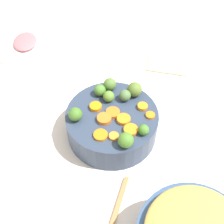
# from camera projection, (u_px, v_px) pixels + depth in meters

# --- Properties ---
(tabletop) EXTENTS (2.40, 2.40, 0.02)m
(tabletop) POSITION_uv_depth(u_px,v_px,m) (107.00, 121.00, 0.96)
(tabletop) COLOR silver
(tabletop) RESTS_ON ground
(serving_bowl_carrots) EXTENTS (0.26, 0.26, 0.08)m
(serving_bowl_carrots) POSITION_uv_depth(u_px,v_px,m) (112.00, 124.00, 0.89)
(serving_bowl_carrots) COLOR #303D53
(serving_bowl_carrots) RESTS_ON tabletop
(carrot_slice_0) EXTENTS (0.05, 0.05, 0.01)m
(carrot_slice_0) POSITION_uv_depth(u_px,v_px,m) (113.00, 113.00, 0.85)
(carrot_slice_0) COLOR orange
(carrot_slice_0) RESTS_ON serving_bowl_carrots
(carrot_slice_1) EXTENTS (0.04, 0.04, 0.01)m
(carrot_slice_1) POSITION_uv_depth(u_px,v_px,m) (124.00, 119.00, 0.84)
(carrot_slice_1) COLOR orange
(carrot_slice_1) RESTS_ON serving_bowl_carrots
(carrot_slice_2) EXTENTS (0.04, 0.04, 0.01)m
(carrot_slice_2) POSITION_uv_depth(u_px,v_px,m) (96.00, 107.00, 0.87)
(carrot_slice_2) COLOR orange
(carrot_slice_2) RESTS_ON serving_bowl_carrots
(carrot_slice_3) EXTENTS (0.03, 0.03, 0.01)m
(carrot_slice_3) POSITION_uv_depth(u_px,v_px,m) (150.00, 115.00, 0.85)
(carrot_slice_3) COLOR orange
(carrot_slice_3) RESTS_ON serving_bowl_carrots
(carrot_slice_4) EXTENTS (0.03, 0.03, 0.01)m
(carrot_slice_4) POSITION_uv_depth(u_px,v_px,m) (143.00, 107.00, 0.87)
(carrot_slice_4) COLOR orange
(carrot_slice_4) RESTS_ON serving_bowl_carrots
(carrot_slice_5) EXTENTS (0.05, 0.05, 0.01)m
(carrot_slice_5) POSITION_uv_depth(u_px,v_px,m) (101.00, 135.00, 0.80)
(carrot_slice_5) COLOR orange
(carrot_slice_5) RESTS_ON serving_bowl_carrots
(carrot_slice_6) EXTENTS (0.05, 0.05, 0.01)m
(carrot_slice_6) POSITION_uv_depth(u_px,v_px,m) (131.00, 130.00, 0.81)
(carrot_slice_6) COLOR orange
(carrot_slice_6) RESTS_ON serving_bowl_carrots
(carrot_slice_7) EXTENTS (0.03, 0.03, 0.01)m
(carrot_slice_7) POSITION_uv_depth(u_px,v_px,m) (114.00, 136.00, 0.80)
(carrot_slice_7) COLOR orange
(carrot_slice_7) RESTS_ON serving_bowl_carrots
(carrot_slice_8) EXTENTS (0.04, 0.04, 0.01)m
(carrot_slice_8) POSITION_uv_depth(u_px,v_px,m) (104.00, 119.00, 0.84)
(carrot_slice_8) COLOR orange
(carrot_slice_8) RESTS_ON serving_bowl_carrots
(brussels_sprout_0) EXTENTS (0.03, 0.03, 0.03)m
(brussels_sprout_0) POSITION_uv_depth(u_px,v_px,m) (144.00, 130.00, 0.80)
(brussels_sprout_0) COLOR #447929
(brussels_sprout_0) RESTS_ON serving_bowl_carrots
(brussels_sprout_1) EXTENTS (0.04, 0.04, 0.04)m
(brussels_sprout_1) POSITION_uv_depth(u_px,v_px,m) (75.00, 114.00, 0.83)
(brussels_sprout_1) COLOR #437327
(brussels_sprout_1) RESTS_ON serving_bowl_carrots
(brussels_sprout_2) EXTENTS (0.03, 0.03, 0.03)m
(brussels_sprout_2) POSITION_uv_depth(u_px,v_px,m) (125.00, 96.00, 0.88)
(brussels_sprout_2) COLOR #4F7140
(brussels_sprout_2) RESTS_ON serving_bowl_carrots
(brussels_sprout_3) EXTENTS (0.03, 0.03, 0.03)m
(brussels_sprout_3) POSITION_uv_depth(u_px,v_px,m) (109.00, 96.00, 0.88)
(brussels_sprout_3) COLOR #5A8530
(brussels_sprout_3) RESTS_ON serving_bowl_carrots
(brussels_sprout_4) EXTENTS (0.03, 0.03, 0.03)m
(brussels_sprout_4) POSITION_uv_depth(u_px,v_px,m) (100.00, 90.00, 0.89)
(brussels_sprout_4) COLOR #4A7E2E
(brussels_sprout_4) RESTS_ON serving_bowl_carrots
(brussels_sprout_5) EXTENTS (0.04, 0.04, 0.04)m
(brussels_sprout_5) POSITION_uv_depth(u_px,v_px,m) (135.00, 89.00, 0.89)
(brussels_sprout_5) COLOR #56712D
(brussels_sprout_5) RESTS_ON serving_bowl_carrots
(brussels_sprout_6) EXTENTS (0.04, 0.04, 0.04)m
(brussels_sprout_6) POSITION_uv_depth(u_px,v_px,m) (110.00, 84.00, 0.91)
(brussels_sprout_6) COLOR #507431
(brussels_sprout_6) RESTS_ON serving_bowl_carrots
(brussels_sprout_7) EXTENTS (0.04, 0.04, 0.04)m
(brussels_sprout_7) POSITION_uv_depth(u_px,v_px,m) (126.00, 140.00, 0.77)
(brussels_sprout_7) COLOR #497A29
(brussels_sprout_7) RESTS_ON serving_bowl_carrots
(ham_plate) EXTENTS (0.24, 0.24, 0.01)m
(ham_plate) POSITION_uv_depth(u_px,v_px,m) (22.00, 45.00, 1.19)
(ham_plate) COLOR white
(ham_plate) RESTS_ON tabletop
(ham_slice_main) EXTENTS (0.10, 0.13, 0.02)m
(ham_slice_main) POSITION_uv_depth(u_px,v_px,m) (25.00, 41.00, 1.18)
(ham_slice_main) COLOR #CD6970
(ham_slice_main) RESTS_ON ham_plate
(dish_towel) EXTENTS (0.17, 0.14, 0.01)m
(dish_towel) POSITION_uv_depth(u_px,v_px,m) (167.00, 64.00, 1.12)
(dish_towel) COLOR #C6B88F
(dish_towel) RESTS_ON tabletop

